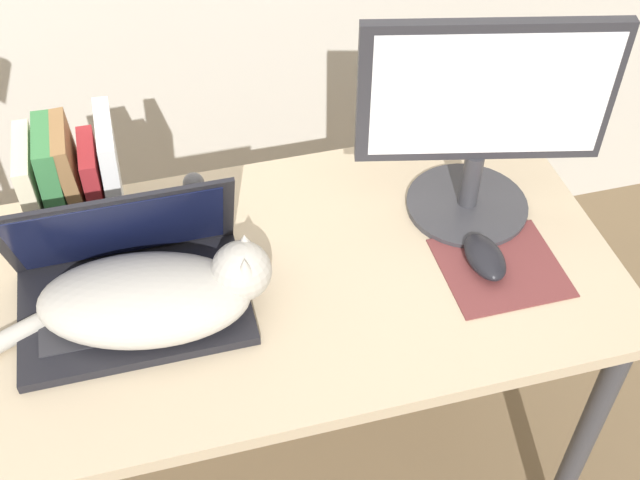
{
  "coord_description": "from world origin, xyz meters",
  "views": [
    {
      "loc": [
        -0.09,
        -0.63,
        1.77
      ],
      "look_at": [
        0.15,
        0.28,
        0.82
      ],
      "focal_mm": 45.0,
      "sensor_mm": 36.0,
      "label": 1
    }
  ],
  "objects_px": {
    "laptop": "(130,283)",
    "webcam": "(194,185)",
    "computer_mouse": "(485,257)",
    "cat": "(156,296)",
    "book_row": "(73,184)",
    "external_monitor": "(482,119)"
  },
  "relations": [
    {
      "from": "computer_mouse",
      "to": "laptop",
      "type": "bearing_deg",
      "value": 173.28
    },
    {
      "from": "cat",
      "to": "external_monitor",
      "type": "xyz_separation_m",
      "value": [
        0.6,
        0.12,
        0.15
      ]
    },
    {
      "from": "cat",
      "to": "computer_mouse",
      "type": "bearing_deg",
      "value": -2.41
    },
    {
      "from": "computer_mouse",
      "to": "webcam",
      "type": "relative_size",
      "value": 1.73
    },
    {
      "from": "laptop",
      "to": "cat",
      "type": "distance_m",
      "value": 0.06
    },
    {
      "from": "laptop",
      "to": "book_row",
      "type": "height_order",
      "value": "laptop"
    },
    {
      "from": "cat",
      "to": "computer_mouse",
      "type": "distance_m",
      "value": 0.57
    },
    {
      "from": "computer_mouse",
      "to": "book_row",
      "type": "distance_m",
      "value": 0.74
    },
    {
      "from": "external_monitor",
      "to": "book_row",
      "type": "xyz_separation_m",
      "value": [
        -0.71,
        0.13,
        -0.1
      ]
    },
    {
      "from": "cat",
      "to": "computer_mouse",
      "type": "height_order",
      "value": "cat"
    },
    {
      "from": "laptop",
      "to": "webcam",
      "type": "distance_m",
      "value": 0.26
    },
    {
      "from": "computer_mouse",
      "to": "book_row",
      "type": "xyz_separation_m",
      "value": [
        -0.68,
        0.28,
        0.09
      ]
    },
    {
      "from": "external_monitor",
      "to": "book_row",
      "type": "bearing_deg",
      "value": 169.85
    },
    {
      "from": "computer_mouse",
      "to": "external_monitor",
      "type": "bearing_deg",
      "value": 79.39
    },
    {
      "from": "cat",
      "to": "book_row",
      "type": "xyz_separation_m",
      "value": [
        -0.11,
        0.25,
        0.05
      ]
    },
    {
      "from": "cat",
      "to": "webcam",
      "type": "xyz_separation_m",
      "value": [
        0.1,
        0.27,
        -0.02
      ]
    },
    {
      "from": "external_monitor",
      "to": "cat",
      "type": "bearing_deg",
      "value": -168.26
    },
    {
      "from": "external_monitor",
      "to": "laptop",
      "type": "bearing_deg",
      "value": -173.15
    },
    {
      "from": "laptop",
      "to": "cat",
      "type": "relative_size",
      "value": 0.8
    },
    {
      "from": "cat",
      "to": "computer_mouse",
      "type": "xyz_separation_m",
      "value": [
        0.57,
        -0.02,
        -0.04
      ]
    },
    {
      "from": "book_row",
      "to": "webcam",
      "type": "distance_m",
      "value": 0.22
    },
    {
      "from": "laptop",
      "to": "webcam",
      "type": "height_order",
      "value": "laptop"
    }
  ]
}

